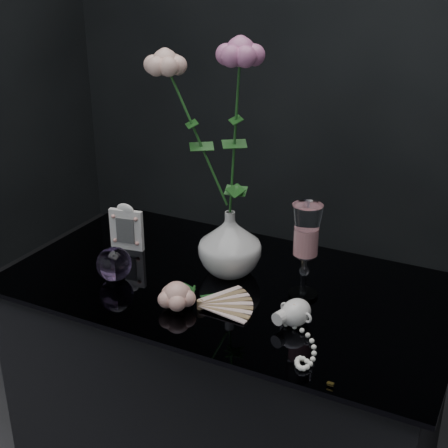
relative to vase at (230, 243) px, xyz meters
The scene contains 9 objects.
table 0.46m from the vase, 64.52° to the right, with size 1.05×0.58×0.76m.
vase is the anchor object (origin of this frame).
wine_glass 0.20m from the vase, ahead, with size 0.07×0.07×0.22m, color white, non-canonical shape.
picture_frame 0.30m from the vase, behind, with size 0.09×0.07×0.13m, color white, non-canonical shape.
paperweight 0.28m from the vase, 145.23° to the right, with size 0.08×0.08×0.08m, color #9E72BA, non-canonical shape.
paper_fan 0.20m from the vase, 84.34° to the right, with size 0.23×0.18×0.02m, color #FCE5C9, non-canonical shape.
loose_rose 0.21m from the vase, 98.29° to the right, with size 0.14×0.18×0.06m, color #F0AC9B, non-canonical shape.
pearl_jar 0.27m from the vase, 32.59° to the right, with size 0.20×0.21×0.06m, color white, non-canonical shape.
roses 0.30m from the vase, behind, with size 0.26×0.12×0.45m.
Camera 1 is at (0.58, -1.12, 1.47)m, focal length 50.00 mm.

